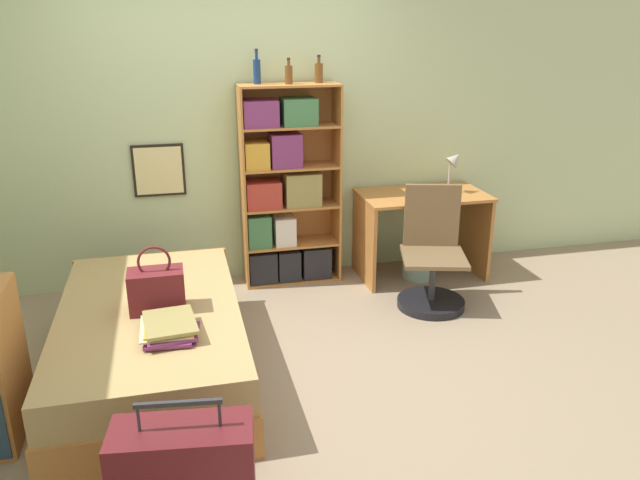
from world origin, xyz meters
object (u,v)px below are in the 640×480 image
handbag (157,289)px  waste_bin (419,264)px  bed (152,341)px  desk_chair (432,270)px  book_stack_on_bed (169,328)px  bottle_green (257,71)px  bookcase (284,194)px  bottle_clear (319,72)px  desk_lamp (453,165)px  bottle_brown (289,74)px  desk (421,220)px

handbag → waste_bin: size_ratio=1.48×
bed → desk_chair: size_ratio=2.08×
book_stack_on_bed → waste_bin: (2.11, 1.48, -0.39)m
bed → bottle_green: (0.91, 1.33, 1.53)m
bottle_green → waste_bin: 2.12m
bed → waste_bin: 2.48m
bookcase → bottle_clear: (0.31, 0.02, 0.98)m
desk_chair → desk_lamp: bearing=55.0°
bed → bookcase: bearing=50.0°
bottle_green → bottle_brown: bottle_green is taller
bed → waste_bin: bearing=25.6°
handbag → desk_chair: size_ratio=0.44×
bottle_green → desk_lamp: 1.80m
bottle_clear → waste_bin: bearing=-16.5°
bottle_clear → waste_bin: 1.84m
bed → desk_chair: (2.12, 0.55, 0.05)m
desk_lamp → desk_chair: (-0.39, -0.55, -0.69)m
bookcase → bottle_brown: (0.06, -0.02, 0.97)m
bed → bookcase: (1.09, 1.30, 0.54)m
desk → desk_chair: (-0.14, -0.58, -0.22)m
bed → desk_chair: desk_chair is taller
bookcase → desk_chair: bookcase is taller
desk → bottle_clear: bearing=168.0°
handbag → bottle_clear: bottle_clear is taller
bed → handbag: (0.06, -0.05, 0.37)m
desk → desk_lamp: bearing=-6.0°
bed → desk_lamp: bearing=23.8°
bottle_clear → desk_chair: bottle_clear is taller
bottle_brown → desk_lamp: (1.36, -0.16, -0.76)m
bed → bottle_brown: size_ratio=9.78×
desk → waste_bin: 0.39m
bed → book_stack_on_bed: book_stack_on_bed is taller
bottle_brown → bottle_clear: size_ratio=0.92×
bed → bottle_clear: bottle_clear is taller
bed → handbag: 0.38m
handbag → bottle_clear: bearing=45.7°
desk → handbag: bearing=-151.7°
waste_bin → bottle_green: bearing=168.9°
desk_lamp → waste_bin: bearing=-172.3°
bottle_green → desk: 1.86m
desk → desk_chair: size_ratio=1.14×
handbag → bottle_clear: 2.22m
bottle_green → desk_chair: (1.21, -0.78, -1.48)m
waste_bin → bottle_brown: bearing=169.5°
book_stack_on_bed → bottle_clear: size_ratio=1.83×
bookcase → desk_chair: (1.03, -0.74, -0.48)m
bookcase → waste_bin: bookcase is taller
desk_lamp → bed: bearing=-156.2°
book_stack_on_bed → bookcase: size_ratio=0.24×
book_stack_on_bed → desk: 2.64m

